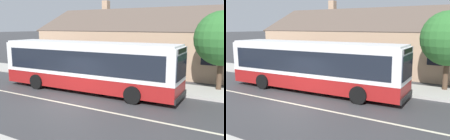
% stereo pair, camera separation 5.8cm
% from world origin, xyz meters
% --- Properties ---
extents(ground_plane, '(300.00, 300.00, 0.00)m').
position_xyz_m(ground_plane, '(0.00, 0.00, 0.00)').
color(ground_plane, '#38383A').
extents(sidewalk_far, '(60.00, 3.00, 0.15)m').
position_xyz_m(sidewalk_far, '(0.00, 6.00, 0.07)').
color(sidewalk_far, '#ADAAA3').
rests_on(sidewalk_far, ground).
extents(lane_divider_stripe, '(60.00, 0.16, 0.01)m').
position_xyz_m(lane_divider_stripe, '(0.00, 0.00, 0.00)').
color(lane_divider_stripe, beige).
rests_on(lane_divider_stripe, ground).
extents(community_building, '(20.80, 10.46, 7.11)m').
position_xyz_m(community_building, '(-1.17, 14.20, 1.99)').
color(community_building, tan).
rests_on(community_building, ground).
extents(transit_bus, '(12.25, 3.07, 3.20)m').
position_xyz_m(transit_bus, '(-0.54, 2.90, 1.72)').
color(transit_bus, maroon).
rests_on(transit_bus, ground).
extents(bench_by_building, '(1.55, 0.51, 0.94)m').
position_xyz_m(bench_by_building, '(-9.34, 5.70, 0.56)').
color(bench_by_building, brown).
rests_on(bench_by_building, sidewalk_far).
extents(street_tree_primary, '(3.49, 3.49, 5.20)m').
position_xyz_m(street_tree_primary, '(6.98, 6.99, 3.32)').
color(street_tree_primary, '#4C3828').
rests_on(street_tree_primary, ground).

